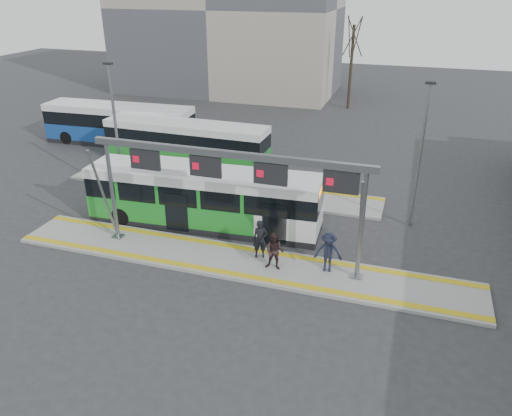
{
  "coord_description": "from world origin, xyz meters",
  "views": [
    {
      "loc": [
        7.01,
        -18.74,
        12.18
      ],
      "look_at": [
        -0.02,
        3.0,
        1.49
      ],
      "focal_mm": 35.0,
      "sensor_mm": 36.0,
      "label": 1
    }
  ],
  "objects_px": {
    "passenger_a": "(260,239)",
    "passenger_c": "(328,252)",
    "hero_bus": "(203,198)",
    "gantry": "(230,174)",
    "passenger_b": "(275,251)"
  },
  "relations": [
    {
      "from": "passenger_a",
      "to": "passenger_b",
      "type": "xyz_separation_m",
      "value": [
        0.93,
        -0.8,
        -0.05
      ]
    },
    {
      "from": "gantry",
      "to": "passenger_c",
      "type": "relative_size",
      "value": 6.9
    },
    {
      "from": "hero_bus",
      "to": "passenger_c",
      "type": "relative_size",
      "value": 6.59
    },
    {
      "from": "gantry",
      "to": "passenger_c",
      "type": "xyz_separation_m",
      "value": [
        4.52,
        0.15,
        -3.21
      ]
    },
    {
      "from": "passenger_c",
      "to": "hero_bus",
      "type": "bearing_deg",
      "value": 151.0
    },
    {
      "from": "hero_bus",
      "to": "passenger_a",
      "type": "distance_m",
      "value": 4.72
    },
    {
      "from": "passenger_a",
      "to": "passenger_c",
      "type": "bearing_deg",
      "value": -21.29
    },
    {
      "from": "passenger_a",
      "to": "passenger_c",
      "type": "relative_size",
      "value": 0.98
    },
    {
      "from": "hero_bus",
      "to": "passenger_a",
      "type": "height_order",
      "value": "hero_bus"
    },
    {
      "from": "passenger_c",
      "to": "passenger_b",
      "type": "bearing_deg",
      "value": -174.19
    },
    {
      "from": "passenger_a",
      "to": "passenger_b",
      "type": "height_order",
      "value": "passenger_a"
    },
    {
      "from": "hero_bus",
      "to": "passenger_b",
      "type": "distance_m",
      "value": 5.93
    },
    {
      "from": "gantry",
      "to": "hero_bus",
      "type": "xyz_separation_m",
      "value": [
        -2.66,
        2.93,
        -2.75
      ]
    },
    {
      "from": "passenger_a",
      "to": "passenger_c",
      "type": "height_order",
      "value": "passenger_c"
    },
    {
      "from": "passenger_a",
      "to": "gantry",
      "type": "bearing_deg",
      "value": 179.8
    }
  ]
}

